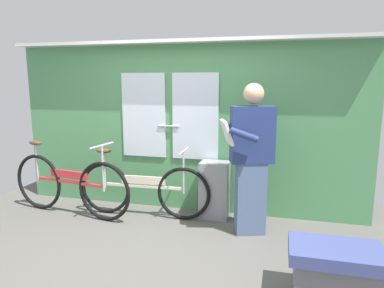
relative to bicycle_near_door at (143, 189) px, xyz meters
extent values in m
cube|color=#56544F|center=(0.44, -0.98, -0.38)|extent=(5.61, 4.39, 0.04)
cube|color=#4C8C56|center=(0.44, 0.42, 0.72)|extent=(4.61, 0.08, 2.15)
cube|color=silver|center=(-0.11, 0.37, 0.89)|extent=(0.60, 0.02, 1.10)
cube|color=silver|center=(0.59, 0.37, 0.89)|extent=(0.60, 0.02, 1.10)
cylinder|color=#B2B2B7|center=(0.24, 0.35, 0.76)|extent=(0.28, 0.02, 0.02)
cube|color=silver|center=(0.44, 0.32, 1.81)|extent=(4.61, 0.28, 0.04)
torus|color=black|center=(0.53, 0.02, -0.03)|extent=(0.67, 0.07, 0.67)
torus|color=black|center=(-0.51, -0.02, -0.03)|extent=(0.67, 0.07, 0.67)
cube|color=beige|center=(0.01, 0.00, 0.03)|extent=(0.99, 0.07, 0.03)
cube|color=beige|center=(0.01, 0.00, 0.12)|extent=(0.57, 0.05, 0.10)
cylinder|color=#B7B7BC|center=(-0.51, -0.02, 0.22)|extent=(0.02, 0.02, 0.49)
ellipsoid|color=brown|center=(-0.51, -0.02, 0.47)|extent=(0.20, 0.10, 0.06)
cylinder|color=#B7B7BC|center=(0.53, 0.02, 0.24)|extent=(0.02, 0.02, 0.53)
cylinder|color=#B7B7BC|center=(0.53, 0.02, 0.51)|extent=(0.04, 0.44, 0.02)
torus|color=black|center=(-0.40, -0.25, 0.01)|extent=(0.74, 0.15, 0.74)
torus|color=black|center=(-1.44, -0.10, 0.01)|extent=(0.74, 0.15, 0.74)
cube|color=red|center=(-0.92, -0.18, 0.07)|extent=(0.99, 0.17, 0.03)
cube|color=red|center=(-0.92, -0.18, 0.17)|extent=(0.58, 0.11, 0.10)
cylinder|color=#B7B7BC|center=(-1.44, -0.10, 0.28)|extent=(0.02, 0.02, 0.53)
ellipsoid|color=brown|center=(-1.44, -0.10, 0.54)|extent=(0.21, 0.12, 0.06)
cylinder|color=#B7B7BC|center=(-0.40, -0.25, 0.30)|extent=(0.02, 0.02, 0.57)
cylinder|color=#B7B7BC|center=(-0.40, -0.25, 0.58)|extent=(0.09, 0.44, 0.02)
cube|color=slate|center=(1.35, -0.16, 0.05)|extent=(0.36, 0.27, 0.82)
cube|color=navy|center=(1.35, -0.16, 0.77)|extent=(0.50, 0.34, 0.61)
sphere|color=tan|center=(1.35, -0.16, 1.20)|extent=(0.22, 0.22, 0.22)
cube|color=silver|center=(1.09, -0.25, 0.80)|extent=(0.21, 0.36, 0.26)
cylinder|color=navy|center=(1.29, -0.40, 0.80)|extent=(0.31, 0.16, 0.17)
cylinder|color=navy|center=(1.16, -0.01, 0.80)|extent=(0.31, 0.16, 0.17)
cube|color=gray|center=(0.88, 0.20, 0.00)|extent=(0.35, 0.28, 0.71)
cube|color=#3D477F|center=(2.10, -1.25, 0.04)|extent=(0.70, 0.44, 0.10)
cube|color=slate|center=(2.10, -1.25, -0.18)|extent=(0.60, 0.36, 0.35)
camera|label=1|loc=(1.65, -3.91, 1.34)|focal=32.61mm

